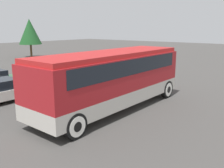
{
  "coord_description": "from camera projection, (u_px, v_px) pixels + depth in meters",
  "views": [
    {
      "loc": [
        -9.63,
        -7.86,
        4.15
      ],
      "look_at": [
        0.0,
        0.0,
        1.34
      ],
      "focal_mm": 40.0,
      "sensor_mm": 36.0,
      "label": 1
    }
  ],
  "objects": [
    {
      "name": "ground_plane",
      "position": [
        112.0,
        109.0,
        13.04
      ],
      "size": [
        120.0,
        120.0,
        0.0
      ],
      "primitive_type": "plane",
      "color": "#423F3D"
    },
    {
      "name": "tour_bus",
      "position": [
        113.0,
        75.0,
        12.71
      ],
      "size": [
        9.3,
        2.66,
        2.99
      ],
      "color": "#B7B2A8",
      "rests_on": "ground_plane"
    },
    {
      "name": "parked_car_mid",
      "position": [
        86.0,
        76.0,
        18.38
      ],
      "size": [
        4.52,
        1.86,
        1.4
      ],
      "color": "#BCBCC1",
      "rests_on": "ground_plane"
    },
    {
      "name": "tree_center",
      "position": [
        30.0,
        32.0,
        35.16
      ],
      "size": [
        3.14,
        3.14,
        5.38
      ],
      "color": "brown",
      "rests_on": "ground_plane"
    }
  ]
}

